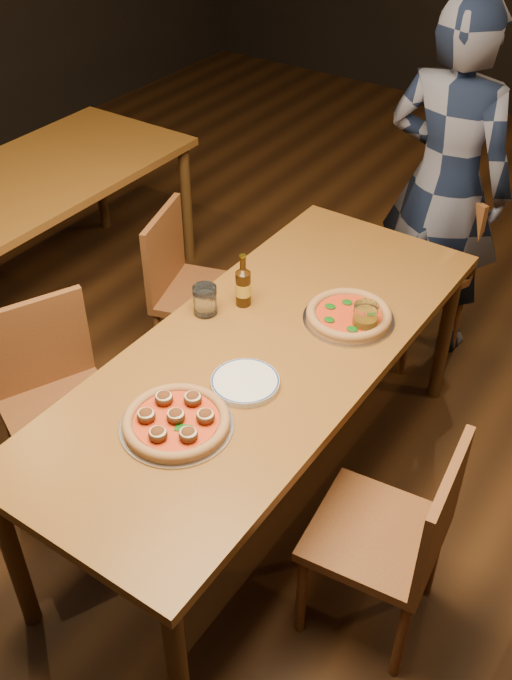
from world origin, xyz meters
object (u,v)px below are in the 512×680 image
Objects in this scene: pizza_margherita at (349,315)px; water_glass at (205,300)px; chair_main_nw at (62,412)px; amber_glass at (365,318)px; chair_main_sw at (204,293)px; diner at (446,184)px; chair_main_e at (376,533)px; beer_bottle at (243,287)px; chair_end at (414,273)px; plate_stack at (245,383)px; table_left at (6,203)px; pizza_meatball at (176,421)px; table_main at (264,364)px.

pizza_margherita is 3.00× the size of water_glass.
amber_glass is at bearing -26.13° from chair_main_nw.
chair_main_sw is 0.50× the size of diner.
chair_main_e is 4.09× the size of beer_bottle.
diner is at bearing 94.36° from pizza_margherita.
chair_main_e is at bearing -18.80° from water_glass.
chair_main_sw is 1.01m from chair_end.
diner reaches higher than plate_stack.
amber_glass reaches higher than table_left.
table_left is 1.83m from plate_stack.
pizza_meatball reaches higher than plate_stack.
pizza_margherita is at bearing -60.79° from chair_end.
diner is at bearing 75.82° from beer_bottle.
table_main is at bearing -117.52° from pizza_margherita.
chair_end is at bearing -63.30° from chair_main_sw.
pizza_margherita is 3.02× the size of amber_glass.
table_left is at bearing -130.18° from chair_end.
table_main is 2.32× the size of chair_main_e.
chair_main_nw is at bearing -124.77° from water_glass.
table_main is 0.32m from beer_bottle.
chair_main_sw is 2.52× the size of pizza_margherita.
chair_main_sw is 0.99× the size of chair_main_e.
pizza_meatball reaches higher than pizza_margherita.
chair_main_e is 1.02m from water_glass.
chair_main_e is 0.64m from plate_stack.
chair_main_sw is 1.21m from diner.
beer_bottle reaches higher than water_glass.
chair_main_nw is 1.02× the size of chair_end.
chair_end is 1.45m from plate_stack.
beer_bottle is (-0.21, 0.65, 0.05)m from pizza_meatball.
plate_stack is 0.47m from beer_bottle.
table_main is 2.36× the size of chair_main_sw.
pizza_margherita is at bearing 78.16° from plate_stack.
water_glass is (-0.46, -0.26, 0.03)m from pizza_margherita.
chair_main_sw reaches higher than table_main.
plate_stack reaches higher than table_main.
pizza_margherita is (0.11, -0.90, 0.35)m from chair_end.
amber_glass is at bearing -18.07° from pizza_margherita.
chair_main_nw is at bearing -88.70° from chair_main_e.
chair_main_nw is at bearing -90.45° from chair_end.
diner is at bearing -168.81° from chair_main_e.
plate_stack is at bearing 76.83° from pizza_meatball.
beer_bottle reaches higher than chair_main_nw.
diner is (0.76, 0.84, 0.42)m from chair_main_sw.
water_glass reaches higher than pizza_margherita.
diner reaches higher than chair_main_nw.
table_main is 9.49× the size of beer_bottle.
chair_main_sw is 7.61× the size of amber_glass.
chair_main_nw is (1.07, -0.72, -0.24)m from table_left.
table_main is 0.33m from water_glass.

